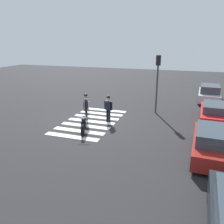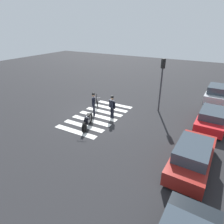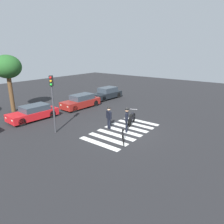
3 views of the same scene
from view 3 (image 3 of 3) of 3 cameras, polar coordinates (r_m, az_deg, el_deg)
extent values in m
plane|color=#232326|center=(15.27, 3.03, -5.32)|extent=(60.00, 60.00, 0.00)
cylinder|color=black|center=(17.39, 6.08, -1.39)|extent=(0.69, 0.36, 0.68)
cylinder|color=black|center=(16.05, 5.02, -2.93)|extent=(0.69, 0.36, 0.68)
cube|color=black|center=(16.61, 5.55, -1.59)|extent=(0.85, 0.53, 0.36)
ellipsoid|color=black|center=(16.75, 5.75, -0.48)|extent=(0.53, 0.39, 0.24)
cube|color=black|center=(16.35, 5.42, -1.01)|extent=(0.50, 0.38, 0.12)
cylinder|color=#A5A5AD|center=(17.11, 6.10, 0.76)|extent=(0.24, 0.60, 0.04)
torus|color=black|center=(13.86, 2.91, -6.14)|extent=(0.58, 0.46, 0.70)
torus|color=black|center=(12.88, 3.18, -8.01)|extent=(0.58, 0.46, 0.70)
cylinder|color=black|center=(13.26, 3.06, -5.93)|extent=(0.69, 0.55, 0.04)
cylinder|color=black|center=(12.90, 3.16, -5.79)|extent=(0.04, 0.04, 0.34)
cube|color=black|center=(12.83, 3.17, -5.05)|extent=(0.22, 0.20, 0.06)
cylinder|color=#99999E|center=(13.54, 2.98, -3.98)|extent=(0.31, 0.38, 0.03)
cylinder|color=black|center=(14.89, 4.07, -4.15)|extent=(0.14, 0.14, 0.86)
cylinder|color=black|center=(15.06, 4.13, -3.91)|extent=(0.14, 0.14, 0.86)
cube|color=black|center=(14.73, 4.16, -1.36)|extent=(0.54, 0.41, 0.61)
sphere|color=#8C664C|center=(14.59, 4.20, 0.37)|extent=(0.23, 0.23, 0.23)
cylinder|color=black|center=(14.44, 4.05, -1.73)|extent=(0.09, 0.09, 0.58)
cylinder|color=black|center=(15.01, 4.27, -1.00)|extent=(0.09, 0.09, 0.58)
sphere|color=black|center=(14.56, 4.21, 0.77)|extent=(0.25, 0.25, 0.25)
cylinder|color=black|center=(15.61, -1.05, -3.18)|extent=(0.14, 0.14, 0.82)
cylinder|color=black|center=(15.47, -0.71, -3.38)|extent=(0.14, 0.14, 0.82)
cube|color=black|center=(15.31, -0.89, -0.82)|extent=(0.36, 0.52, 0.58)
sphere|color=tan|center=(15.18, -0.90, 0.77)|extent=(0.22, 0.22, 0.22)
cylinder|color=black|center=(15.55, -1.43, -0.54)|extent=(0.09, 0.09, 0.55)
cylinder|color=black|center=(15.08, -0.33, -1.10)|extent=(0.09, 0.09, 0.55)
sphere|color=black|center=(15.16, -0.90, 1.14)|extent=(0.23, 0.23, 0.23)
cube|color=silver|center=(13.32, -3.67, -8.79)|extent=(0.45, 3.22, 0.01)
cube|color=silver|center=(13.95, -1.22, -7.53)|extent=(0.45, 3.22, 0.01)
cube|color=silver|center=(14.60, 1.00, -6.37)|extent=(0.45, 3.22, 0.01)
cube|color=silver|center=(15.27, 3.03, -5.31)|extent=(0.45, 3.22, 0.01)
cube|color=silver|center=(15.97, 4.87, -4.33)|extent=(0.45, 3.22, 0.01)
cube|color=silver|center=(16.69, 6.55, -3.42)|extent=(0.45, 3.22, 0.01)
cube|color=silver|center=(17.43, 8.09, -2.60)|extent=(0.45, 3.22, 0.01)
cylinder|color=black|center=(17.65, -23.96, -2.59)|extent=(0.65, 0.25, 0.64)
cylinder|color=black|center=(18.95, -25.98, -1.57)|extent=(0.65, 0.25, 0.64)
cylinder|color=black|center=(18.94, -16.44, -0.53)|extent=(0.65, 0.25, 0.64)
cylinder|color=black|center=(20.15, -18.80, 0.29)|extent=(0.65, 0.25, 0.64)
cube|color=red|center=(18.83, -21.26, -0.60)|extent=(4.19, 1.88, 0.60)
cube|color=#333D47|center=(18.78, -20.89, 1.10)|extent=(2.29, 1.60, 0.47)
cube|color=#F2EDCC|center=(17.51, -26.13, -2.17)|extent=(0.09, 0.20, 0.12)
cube|color=#F2EDCC|center=(18.48, -27.54, -1.42)|extent=(0.09, 0.20, 0.12)
cylinder|color=black|center=(20.10, -10.46, 0.87)|extent=(0.64, 0.25, 0.63)
cylinder|color=black|center=(21.19, -12.95, 1.55)|extent=(0.64, 0.25, 0.63)
cylinder|color=black|center=(21.96, -4.70, 2.47)|extent=(0.64, 0.25, 0.63)
cylinder|color=black|center=(22.97, -7.25, 3.03)|extent=(0.64, 0.25, 0.63)
cube|color=maroon|center=(21.47, -8.77, 2.53)|extent=(4.30, 1.84, 0.68)
cube|color=#333D47|center=(21.47, -8.42, 4.21)|extent=(2.35, 1.55, 0.53)
cube|color=#F2EDCC|center=(19.78, -12.27, 1.41)|extent=(0.09, 0.20, 0.12)
cube|color=#F2EDCC|center=(20.61, -14.09, 1.90)|extent=(0.09, 0.20, 0.12)
cylinder|color=black|center=(23.81, -2.39, 3.70)|extent=(0.68, 0.25, 0.67)
cylinder|color=black|center=(24.80, -4.90, 4.18)|extent=(0.68, 0.25, 0.67)
cylinder|color=black|center=(25.87, 1.76, 4.77)|extent=(0.68, 0.25, 0.67)
cylinder|color=black|center=(26.78, -0.71, 5.20)|extent=(0.68, 0.25, 0.67)
cube|color=black|center=(25.26, -1.50, 4.86)|extent=(4.14, 1.86, 0.64)
cube|color=#333D47|center=(25.29, -1.21, 6.29)|extent=(2.26, 1.58, 0.58)
cube|color=#F2EDCC|center=(23.45, -3.76, 4.13)|extent=(0.09, 0.20, 0.12)
cube|color=#F2EDCC|center=(24.19, -5.61, 4.48)|extent=(0.09, 0.20, 0.12)
cylinder|color=#38383D|center=(14.98, -16.04, 0.54)|extent=(0.12, 0.12, 3.44)
cube|color=black|center=(14.56, -16.70, 8.37)|extent=(0.34, 0.34, 0.70)
sphere|color=red|center=(14.40, -16.88, 9.20)|extent=(0.16, 0.16, 0.16)
sphere|color=orange|center=(14.43, -16.80, 8.30)|extent=(0.16, 0.16, 0.16)
sphere|color=green|center=(14.46, -16.73, 7.40)|extent=(0.16, 0.16, 0.16)
cylinder|color=brown|center=(21.91, -26.41, 4.39)|extent=(0.39, 0.39, 3.38)
ellipsoid|color=#235623|center=(21.57, -27.33, 11.24)|extent=(2.54, 2.54, 2.16)
camera|label=1|loc=(28.51, 8.69, 15.35)|focal=37.16mm
camera|label=2|loc=(27.55, 3.57, 18.16)|focal=31.00mm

